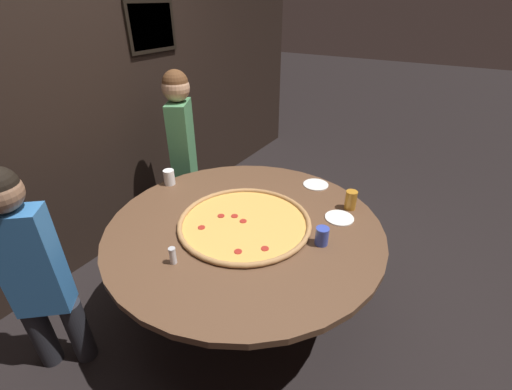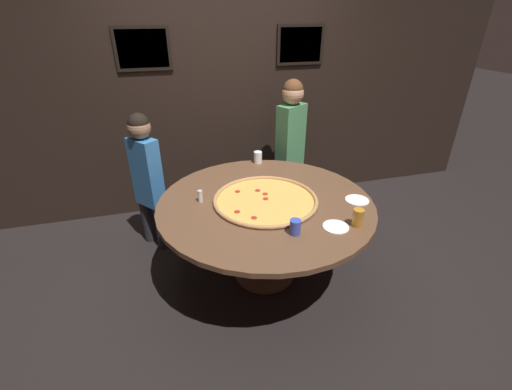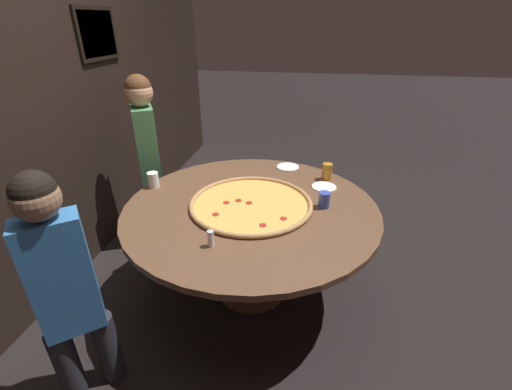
# 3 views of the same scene
# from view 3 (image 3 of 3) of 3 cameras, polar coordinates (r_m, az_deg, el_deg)

# --- Properties ---
(ground_plane) EXTENTS (24.00, 24.00, 0.00)m
(ground_plane) POSITION_cam_3_polar(r_m,az_deg,el_deg) (2.74, -0.73, -15.37)
(ground_plane) COLOR black
(back_wall) EXTENTS (6.40, 0.08, 2.60)m
(back_wall) POSITION_cam_3_polar(r_m,az_deg,el_deg) (2.75, -32.82, 11.50)
(back_wall) COLOR black
(back_wall) RESTS_ON ground_plane
(dining_table) EXTENTS (1.70, 1.70, 0.74)m
(dining_table) POSITION_cam_3_polar(r_m,az_deg,el_deg) (2.36, -0.81, -4.22)
(dining_table) COLOR brown
(dining_table) RESTS_ON ground_plane
(giant_pizza) EXTENTS (0.83, 0.83, 0.03)m
(giant_pizza) POSITION_cam_3_polar(r_m,az_deg,el_deg) (2.29, -0.93, -1.47)
(giant_pizza) COLOR #E5A84C
(giant_pizza) RESTS_ON dining_table
(drink_cup_near_right) EXTENTS (0.08, 0.08, 0.11)m
(drink_cup_near_right) POSITION_cam_3_polar(r_m,az_deg,el_deg) (2.64, -16.76, 2.44)
(drink_cup_near_right) COLOR white
(drink_cup_near_right) RESTS_ON dining_table
(drink_cup_by_shaker) EXTENTS (0.08, 0.08, 0.13)m
(drink_cup_by_shaker) POSITION_cam_3_polar(r_m,az_deg,el_deg) (2.71, 11.76, 3.84)
(drink_cup_by_shaker) COLOR #BC7A23
(drink_cup_by_shaker) RESTS_ON dining_table
(drink_cup_beside_pizza) EXTENTS (0.08, 0.08, 0.11)m
(drink_cup_beside_pizza) POSITION_cam_3_polar(r_m,az_deg,el_deg) (2.30, 11.28, -0.78)
(drink_cup_beside_pizza) COLOR #384CB7
(drink_cup_beside_pizza) RESTS_ON dining_table
(white_plate_left_side) EXTENTS (0.19, 0.19, 0.01)m
(white_plate_left_side) POSITION_cam_3_polar(r_m,az_deg,el_deg) (2.91, 5.33, 4.69)
(white_plate_left_side) COLOR white
(white_plate_left_side) RESTS_ON dining_table
(white_plate_right_side) EXTENTS (0.18, 0.18, 0.01)m
(white_plate_right_side) POSITION_cam_3_polar(r_m,az_deg,el_deg) (2.59, 11.27, 1.33)
(white_plate_right_side) COLOR white
(white_plate_right_side) RESTS_ON dining_table
(condiment_shaker) EXTENTS (0.04, 0.04, 0.10)m
(condiment_shaker) POSITION_cam_3_polar(r_m,az_deg,el_deg) (1.90, -7.57, -7.20)
(condiment_shaker) COLOR silver
(condiment_shaker) RESTS_ON dining_table
(diner_side_left) EXTENTS (0.39, 0.30, 1.48)m
(diner_side_left) POSITION_cam_3_polar(r_m,az_deg,el_deg) (3.09, -17.58, 6.77)
(diner_side_left) COLOR #232328
(diner_side_left) RESTS_ON ground_plane
(diner_far_left) EXTENTS (0.30, 0.33, 1.32)m
(diner_far_left) POSITION_cam_3_polar(r_m,az_deg,el_deg) (1.91, -29.43, -12.47)
(diner_far_left) COLOR #232328
(diner_far_left) RESTS_ON ground_plane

